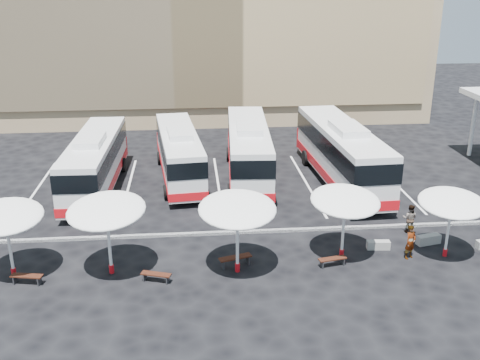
{
  "coord_description": "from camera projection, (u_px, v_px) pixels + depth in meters",
  "views": [
    {
      "loc": [
        -1.78,
        -27.25,
        13.32
      ],
      "look_at": [
        1.0,
        3.0,
        2.2
      ],
      "focal_mm": 42.0,
      "sensor_mm": 36.0,
      "label": 1
    }
  ],
  "objects": [
    {
      "name": "sunshade_4",
      "position": [
        452.0,
        203.0,
        27.29
      ],
      "size": [
        3.86,
        3.89,
        3.39
      ],
      "rotation": [
        0.0,
        0.0,
        -0.21
      ],
      "color": "white",
      "rests_on": "ground"
    },
    {
      "name": "wood_bench_1",
      "position": [
        156.0,
        275.0,
        25.79
      ],
      "size": [
        1.45,
        0.8,
        0.43
      ],
      "rotation": [
        0.0,
        0.0,
        -0.32
      ],
      "color": "black",
      "rests_on": "ground"
    },
    {
      "name": "passenger_1",
      "position": [
        410.0,
        219.0,
        30.61
      ],
      "size": [
        0.98,
        0.92,
        1.61
      ],
      "primitive_type": "imported",
      "rotation": [
        0.0,
        0.0,
        2.63
      ],
      "color": "black",
      "rests_on": "ground"
    },
    {
      "name": "wood_bench_3",
      "position": [
        332.0,
        260.0,
        27.19
      ],
      "size": [
        1.44,
        0.64,
        0.43
      ],
      "rotation": [
        0.0,
        0.0,
        0.2
      ],
      "color": "black",
      "rests_on": "ground"
    },
    {
      "name": "passenger_0",
      "position": [
        410.0,
        242.0,
        27.79
      ],
      "size": [
        0.77,
        0.69,
        1.76
      ],
      "primitive_type": "imported",
      "rotation": [
        0.0,
        0.0,
        0.53
      ],
      "color": "black",
      "rests_on": "ground"
    },
    {
      "name": "sunshade_3",
      "position": [
        345.0,
        201.0,
        27.19
      ],
      "size": [
        3.63,
        3.67,
        3.55
      ],
      "rotation": [
        0.0,
        0.0,
        0.07
      ],
      "color": "white",
      "rests_on": "ground"
    },
    {
      "name": "bay_lines",
      "position": [
        218.0,
        186.0,
        37.69
      ],
      "size": [
        24.15,
        12.0,
        0.01
      ],
      "color": "white",
      "rests_on": "ground"
    },
    {
      "name": "wood_bench_2",
      "position": [
        235.0,
        259.0,
        27.18
      ],
      "size": [
        1.67,
        0.88,
        0.5
      ],
      "rotation": [
        0.0,
        0.0,
        0.29
      ],
      "color": "black",
      "rests_on": "ground"
    },
    {
      "name": "wood_bench_0",
      "position": [
        27.0,
        277.0,
        25.61
      ],
      "size": [
        1.5,
        0.67,
        0.45
      ],
      "rotation": [
        0.0,
        0.0,
        -0.2
      ],
      "color": "black",
      "rests_on": "ground"
    },
    {
      "name": "sunshade_2",
      "position": [
        237.0,
        209.0,
        25.7
      ],
      "size": [
        3.62,
        3.67,
        3.8
      ],
      "rotation": [
        0.0,
        0.0,
        -0.0
      ],
      "color": "white",
      "rests_on": "ground"
    },
    {
      "name": "bus_1",
      "position": [
        179.0,
        152.0,
        38.52
      ],
      "size": [
        3.6,
        11.74,
        3.67
      ],
      "rotation": [
        0.0,
        0.0,
        0.1
      ],
      "color": "white",
      "rests_on": "ground"
    },
    {
      "name": "bus_0",
      "position": [
        95.0,
        161.0,
        36.47
      ],
      "size": [
        3.07,
        12.13,
        3.83
      ],
      "rotation": [
        0.0,
        0.0,
        -0.03
      ],
      "color": "white",
      "rests_on": "ground"
    },
    {
      "name": "conc_bench_0",
      "position": [
        378.0,
        245.0,
        28.94
      ],
      "size": [
        1.2,
        0.49,
        0.44
      ],
      "primitive_type": "cube",
      "rotation": [
        0.0,
        0.0,
        -0.09
      ],
      "color": "gray",
      "rests_on": "ground"
    },
    {
      "name": "ground",
      "position": [
        227.0,
        238.0,
        30.21
      ],
      "size": [
        120.0,
        120.0,
        0.0
      ],
      "primitive_type": "plane",
      "color": "black",
      "rests_on": "ground"
    },
    {
      "name": "sunshade_1",
      "position": [
        106.0,
        211.0,
        25.57
      ],
      "size": [
        4.34,
        4.38,
        3.78
      ],
      "rotation": [
        0.0,
        0.0,
        -0.23
      ],
      "color": "white",
      "rests_on": "ground"
    },
    {
      "name": "curb_divider",
      "position": [
        226.0,
        233.0,
        30.65
      ],
      "size": [
        34.0,
        0.25,
        0.15
      ],
      "primitive_type": "cube",
      "color": "black",
      "rests_on": "ground"
    },
    {
      "name": "bus_2",
      "position": [
        248.0,
        149.0,
        38.7
      ],
      "size": [
        3.52,
        12.8,
        4.02
      ],
      "rotation": [
        0.0,
        0.0,
        -0.06
      ],
      "color": "white",
      "rests_on": "ground"
    },
    {
      "name": "bus_3",
      "position": [
        341.0,
        151.0,
        37.68
      ],
      "size": [
        3.6,
        13.57,
        4.27
      ],
      "rotation": [
        0.0,
        0.0,
        0.05
      ],
      "color": "white",
      "rests_on": "ground"
    },
    {
      "name": "conc_bench_1",
      "position": [
        428.0,
        239.0,
        29.48
      ],
      "size": [
        1.37,
        0.73,
        0.49
      ],
      "primitive_type": "cube",
      "rotation": [
        0.0,
        0.0,
        0.24
      ],
      "color": "gray",
      "rests_on": "ground"
    },
    {
      "name": "sunshade_0",
      "position": [
        5.0,
        217.0,
        25.37
      ],
      "size": [
        4.21,
        4.24,
        3.58
      ],
      "rotation": [
        0.0,
        0.0,
        0.27
      ],
      "color": "white",
      "rests_on": "ground"
    }
  ]
}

